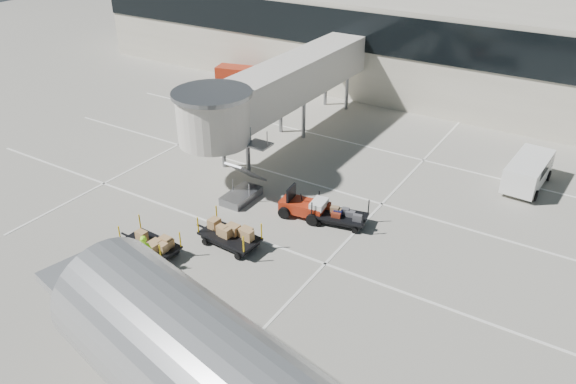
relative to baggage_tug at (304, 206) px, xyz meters
name	(u,v)px	position (x,y,z in m)	size (l,w,h in m)	color
ground	(207,247)	(-2.76, -5.40, -0.63)	(140.00, 140.00, 0.00)	#B5B1A2
lane_markings	(290,174)	(-3.43, 3.94, -0.62)	(40.00, 30.00, 0.02)	white
terminal	(416,44)	(-3.11, 24.54, 3.48)	(64.00, 12.11, 15.20)	beige
jet_bridge	(271,90)	(-6.73, 6.87, 3.66)	(5.70, 20.40, 6.03)	silver
baggage_tug	(304,206)	(0.00, 0.00, 0.00)	(2.76, 1.94, 1.72)	#9A230E
suitcase_cart	(341,216)	(2.18, 0.32, -0.10)	(3.78, 2.08, 1.45)	black
box_cart_near	(232,237)	(-1.64, -4.65, -0.05)	(4.00, 1.79, 1.55)	black
box_cart_far	(151,245)	(-4.69, -7.38, -0.06)	(3.80, 1.66, 1.48)	black
ground_worker	(146,254)	(-3.91, -8.53, 0.37)	(0.72, 0.47, 1.99)	#92F519
minivan	(529,169)	(9.94, 10.66, 0.47)	(2.35, 4.92, 1.82)	white
belt_loader	(240,76)	(-17.11, 17.04, 0.20)	(4.78, 2.75, 2.17)	#9A230E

